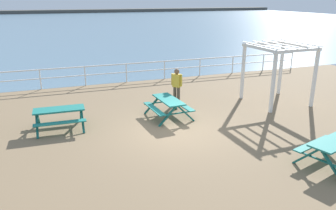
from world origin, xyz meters
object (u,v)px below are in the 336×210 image
object	(u,v)px
picnic_table_mid_centre	(59,114)
picnic_table_near_right	(335,147)
visitor	(177,85)
picnic_table_near_left	(169,104)
lattice_pergola	(279,59)

from	to	relation	value
picnic_table_mid_centre	picnic_table_near_right	bearing A→B (deg)	-35.97
picnic_table_mid_centre	visitor	bearing A→B (deg)	14.49
picnic_table_near_left	picnic_table_near_right	xyz separation A→B (m)	(3.10, -5.41, 0.00)
visitor	lattice_pergola	xyz separation A→B (m)	(4.45, -1.16, 1.05)
picnic_table_near_left	picnic_table_mid_centre	xyz separation A→B (m)	(-4.18, 0.25, 0.00)
lattice_pergola	picnic_table_mid_centre	bearing A→B (deg)	178.30
visitor	picnic_table_mid_centre	bearing A→B (deg)	149.70
picnic_table_mid_centre	visitor	xyz separation A→B (m)	(5.07, 1.13, 0.36)
lattice_pergola	picnic_table_near_left	bearing A→B (deg)	-179.17
picnic_table_near_left	picnic_table_near_right	distance (m)	6.23
picnic_table_near_left	picnic_table_near_right	bearing A→B (deg)	-154.17
picnic_table_mid_centre	lattice_pergola	world-z (taller)	lattice_pergola
picnic_table_near_left	picnic_table_mid_centre	world-z (taller)	same
picnic_table_near_right	visitor	bearing A→B (deg)	91.54
picnic_table_near_left	lattice_pergola	size ratio (longest dim) A/B	0.70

